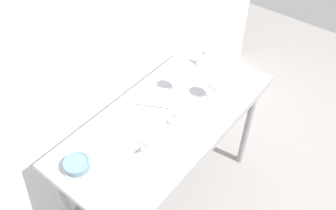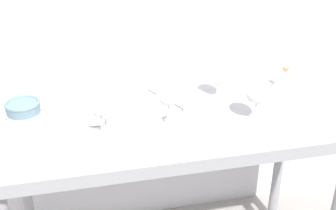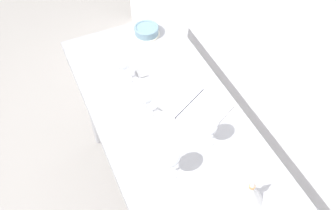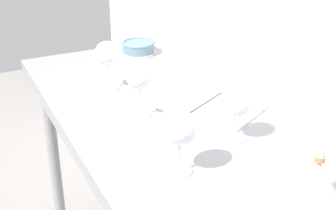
# 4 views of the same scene
# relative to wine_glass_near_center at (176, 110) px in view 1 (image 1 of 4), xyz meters

# --- Properties ---
(ground_plane) EXTENTS (6.00, 6.00, 0.00)m
(ground_plane) POSITION_rel_wine_glass_near_center_xyz_m (0.04, 0.09, -1.03)
(ground_plane) COLOR gray
(back_wall) EXTENTS (3.80, 0.04, 2.60)m
(back_wall) POSITION_rel_wine_glass_near_center_xyz_m (0.04, 0.58, 0.27)
(back_wall) COLOR silver
(back_wall) RESTS_ON ground_plane
(steel_counter) EXTENTS (1.40, 0.65, 0.90)m
(steel_counter) POSITION_rel_wine_glass_near_center_xyz_m (0.04, 0.09, -0.24)
(steel_counter) COLOR gray
(steel_counter) RESTS_ON ground_plane
(wine_glass_near_center) EXTENTS (0.09, 0.09, 0.18)m
(wine_glass_near_center) POSITION_rel_wine_glass_near_center_xyz_m (0.00, 0.00, 0.00)
(wine_glass_near_center) COLOR white
(wine_glass_near_center) RESTS_ON steel_counter
(wine_glass_far_right) EXTENTS (0.08, 0.08, 0.15)m
(wine_glass_far_right) POSITION_rel_wine_glass_near_center_xyz_m (0.25, 0.18, -0.02)
(wine_glass_far_right) COLOR white
(wine_glass_far_right) RESTS_ON steel_counter
(wine_glass_near_right) EXTENTS (0.08, 0.08, 0.17)m
(wine_glass_near_right) POSITION_rel_wine_glass_near_center_xyz_m (0.33, -0.04, -0.01)
(wine_glass_near_right) COLOR white
(wine_glass_near_right) RESTS_ON steel_counter
(wine_glass_near_left) EXTENTS (0.08, 0.08, 0.17)m
(wine_glass_near_left) POSITION_rel_wine_glass_near_center_xyz_m (-0.25, -0.02, -0.01)
(wine_glass_near_left) COLOR white
(wine_glass_near_left) RESTS_ON steel_counter
(open_notebook) EXTENTS (0.41, 0.36, 0.01)m
(open_notebook) POSITION_rel_wine_glass_near_center_xyz_m (0.03, 0.21, -0.13)
(open_notebook) COLOR white
(open_notebook) RESTS_ON steel_counter
(tasting_sheet_upper) EXTENTS (0.19, 0.24, 0.00)m
(tasting_sheet_upper) POSITION_rel_wine_glass_near_center_xyz_m (-0.30, 0.17, -0.13)
(tasting_sheet_upper) COLOR white
(tasting_sheet_upper) RESTS_ON steel_counter
(tasting_bowl) EXTENTS (0.15, 0.15, 0.05)m
(tasting_bowl) POSITION_rel_wine_glass_near_center_xyz_m (-0.53, 0.22, -0.10)
(tasting_bowl) COLOR beige
(tasting_bowl) RESTS_ON steel_counter
(decanter_funnel) EXTENTS (0.12, 0.12, 0.15)m
(decanter_funnel) POSITION_rel_wine_glass_near_center_xyz_m (0.55, 0.20, -0.08)
(decanter_funnel) COLOR silver
(decanter_funnel) RESTS_ON steel_counter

